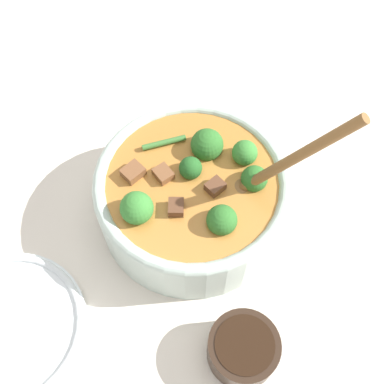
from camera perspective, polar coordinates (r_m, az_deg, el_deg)
ground_plane at (r=0.64m, az=0.00°, el=-2.45°), size 4.00×4.00×0.00m
stew_bowl at (r=0.59m, az=0.07°, el=-0.24°), size 0.24×0.28×0.23m
condiment_bowl at (r=0.55m, az=6.08°, el=-17.96°), size 0.08×0.08×0.05m
empty_plate at (r=0.61m, az=-21.09°, el=-14.83°), size 0.18×0.18×0.02m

